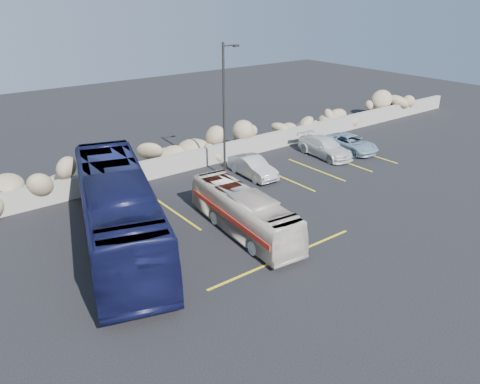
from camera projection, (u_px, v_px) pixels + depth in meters
ground at (304, 252)px, 20.62m from camera, size 90.00×90.00×0.00m
seawall at (169, 165)px, 29.15m from camera, size 60.00×0.40×1.20m
riprap_pile at (159, 150)px, 29.75m from camera, size 54.00×2.80×2.60m
parking_lines at (294, 188)px, 27.27m from camera, size 18.16×9.36×0.01m
lamppost at (225, 108)px, 27.28m from camera, size 1.14×0.18×8.00m
vintage_bus at (244, 212)px, 21.94m from camera, size 2.48×7.64×2.09m
tour_coach at (118, 210)px, 20.63m from camera, size 6.34×12.55×3.41m
car_b at (253, 167)px, 28.79m from camera, size 1.50×3.85×1.25m
car_c at (325, 147)px, 32.35m from camera, size 2.17×4.57×1.29m
car_d at (351, 143)px, 33.38m from camera, size 2.12×4.29×1.17m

